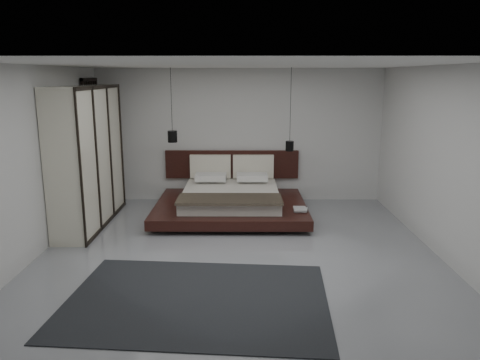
{
  "coord_description": "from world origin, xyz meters",
  "views": [
    {
      "loc": [
        0.06,
        -6.88,
        2.64
      ],
      "look_at": [
        0.02,
        1.2,
        0.84
      ],
      "focal_mm": 35.0,
      "sensor_mm": 36.0,
      "label": 1
    }
  ],
  "objects_px": {
    "lattice_screen": "(93,144)",
    "bed": "(231,199)",
    "pendant_left": "(172,136)",
    "pendant_right": "(290,145)",
    "rug": "(197,299)",
    "wardrobe": "(88,156)"
  },
  "relations": [
    {
      "from": "pendant_left",
      "to": "rug",
      "type": "bearing_deg",
      "value": -78.2
    },
    {
      "from": "lattice_screen",
      "to": "bed",
      "type": "distance_m",
      "value": 3.01
    },
    {
      "from": "lattice_screen",
      "to": "rug",
      "type": "relative_size",
      "value": 0.83
    },
    {
      "from": "rug",
      "to": "pendant_left",
      "type": "bearing_deg",
      "value": 101.8
    },
    {
      "from": "wardrobe",
      "to": "pendant_left",
      "type": "bearing_deg",
      "value": 37.65
    },
    {
      "from": "pendant_right",
      "to": "lattice_screen",
      "type": "bearing_deg",
      "value": 178.68
    },
    {
      "from": "lattice_screen",
      "to": "wardrobe",
      "type": "relative_size",
      "value": 1.03
    },
    {
      "from": "wardrobe",
      "to": "rug",
      "type": "distance_m",
      "value": 3.93
    },
    {
      "from": "bed",
      "to": "wardrobe",
      "type": "relative_size",
      "value": 1.12
    },
    {
      "from": "pendant_right",
      "to": "rug",
      "type": "relative_size",
      "value": 0.52
    },
    {
      "from": "pendant_left",
      "to": "bed",
      "type": "bearing_deg",
      "value": -21.24
    },
    {
      "from": "pendant_right",
      "to": "wardrobe",
      "type": "relative_size",
      "value": 0.64
    },
    {
      "from": "bed",
      "to": "pendant_left",
      "type": "bearing_deg",
      "value": 158.76
    },
    {
      "from": "pendant_right",
      "to": "rug",
      "type": "height_order",
      "value": "pendant_right"
    },
    {
      "from": "pendant_left",
      "to": "pendant_right",
      "type": "xyz_separation_m",
      "value": [
        2.33,
        0.0,
        -0.18
      ]
    },
    {
      "from": "pendant_left",
      "to": "pendant_right",
      "type": "height_order",
      "value": "same"
    },
    {
      "from": "pendant_right",
      "to": "wardrobe",
      "type": "distance_m",
      "value": 3.85
    },
    {
      "from": "bed",
      "to": "pendant_left",
      "type": "height_order",
      "value": "pendant_left"
    },
    {
      "from": "rug",
      "to": "wardrobe",
      "type": "bearing_deg",
      "value": 126.4
    },
    {
      "from": "rug",
      "to": "lattice_screen",
      "type": "bearing_deg",
      "value": 120.72
    },
    {
      "from": "lattice_screen",
      "to": "pendant_right",
      "type": "bearing_deg",
      "value": -1.32
    },
    {
      "from": "lattice_screen",
      "to": "pendant_left",
      "type": "relative_size",
      "value": 1.79
    }
  ]
}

